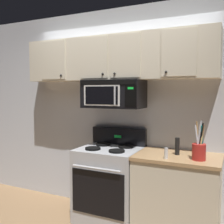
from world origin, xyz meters
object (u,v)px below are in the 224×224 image
object	(u,v)px
stove_range	(110,182)
salt_shaker	(166,153)
utensil_crock_red	(199,149)
pepper_mill	(177,146)
over_range_microwave	(114,94)

from	to	relation	value
stove_range	salt_shaker	world-z (taller)	stove_range
stove_range	utensil_crock_red	world-z (taller)	utensil_crock_red
salt_shaker	pepper_mill	xyz separation A→B (m)	(0.07, 0.23, 0.04)
utensil_crock_red	pepper_mill	size ratio (longest dim) A/B	2.13
over_range_microwave	pepper_mill	world-z (taller)	over_range_microwave
over_range_microwave	salt_shaker	world-z (taller)	over_range_microwave
stove_range	pepper_mill	world-z (taller)	stove_range
stove_range	pepper_mill	bearing A→B (deg)	1.76
over_range_microwave	utensil_crock_red	size ratio (longest dim) A/B	1.86
pepper_mill	utensil_crock_red	bearing A→B (deg)	-28.50
pepper_mill	salt_shaker	bearing A→B (deg)	-106.48
utensil_crock_red	stove_range	bearing A→B (deg)	174.16
utensil_crock_red	salt_shaker	size ratio (longest dim) A/B	3.49
stove_range	over_range_microwave	world-z (taller)	over_range_microwave
stove_range	utensil_crock_red	distance (m)	1.21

